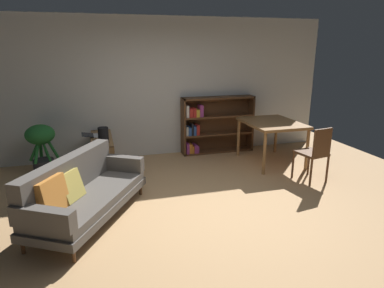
% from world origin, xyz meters
% --- Properties ---
extents(ground_plane, '(8.16, 8.16, 0.00)m').
position_xyz_m(ground_plane, '(0.00, 0.00, 0.00)').
color(ground_plane, tan).
extents(back_wall_panel, '(6.80, 0.10, 2.70)m').
position_xyz_m(back_wall_panel, '(0.00, 2.70, 1.35)').
color(back_wall_panel, silver).
rests_on(back_wall_panel, ground_plane).
extents(fabric_couch, '(1.59, 1.99, 0.81)m').
position_xyz_m(fabric_couch, '(-1.54, 0.21, 0.39)').
color(fabric_couch, '#56351E').
rests_on(fabric_couch, ground_plane).
extents(media_console, '(0.36, 1.25, 0.60)m').
position_xyz_m(media_console, '(-1.24, 1.96, 0.30)').
color(media_console, olive).
rests_on(media_console, ground_plane).
extents(open_laptop, '(0.42, 0.31, 0.06)m').
position_xyz_m(open_laptop, '(-1.34, 2.12, 0.62)').
color(open_laptop, silver).
rests_on(open_laptop, media_console).
extents(desk_speaker, '(0.17, 0.17, 0.26)m').
position_xyz_m(desk_speaker, '(-1.21, 1.63, 0.74)').
color(desk_speaker, black).
rests_on(desk_speaker, media_console).
extents(potted_floor_plant, '(0.51, 0.48, 0.86)m').
position_xyz_m(potted_floor_plant, '(-2.25, 2.14, 0.54)').
color(potted_floor_plant, '#333338').
rests_on(potted_floor_plant, ground_plane).
extents(dining_table, '(0.94, 1.20, 0.79)m').
position_xyz_m(dining_table, '(1.84, 1.57, 0.71)').
color(dining_table, olive).
rests_on(dining_table, ground_plane).
extents(dining_chair_near, '(0.47, 0.50, 0.92)m').
position_xyz_m(dining_chair_near, '(2.04, 0.50, 0.52)').
color(dining_chair_near, '#56351E').
rests_on(dining_chair_near, ground_plane).
extents(bookshelf, '(1.51, 0.30, 1.16)m').
position_xyz_m(bookshelf, '(1.00, 2.53, 0.57)').
color(bookshelf, '#56351E').
rests_on(bookshelf, ground_plane).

